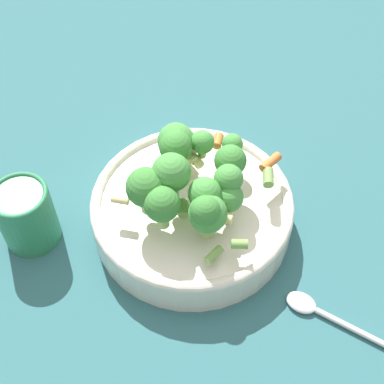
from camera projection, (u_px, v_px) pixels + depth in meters
The scene contains 5 objects.
ground_plane at pixel (192, 223), 0.69m from camera, with size 3.00×3.00×0.00m, color #2D6066.
bowl at pixel (192, 210), 0.67m from camera, with size 0.25×0.25×0.05m.
pasta_salad at pixel (190, 179), 0.61m from camera, with size 0.21×0.18×0.08m.
cup at pixel (26, 215), 0.65m from camera, with size 0.07×0.07×0.09m.
spoon at pixel (339, 321), 0.60m from camera, with size 0.12×0.18×0.01m.
Camera 1 is at (-0.18, -0.36, 0.57)m, focal length 50.00 mm.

